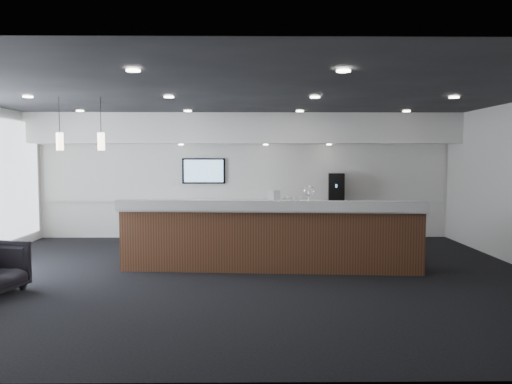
{
  "coord_description": "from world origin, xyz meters",
  "views": [
    {
      "loc": [
        0.13,
        -8.27,
        1.98
      ],
      "look_at": [
        0.24,
        1.3,
        1.32
      ],
      "focal_mm": 35.0,
      "sensor_mm": 36.0,
      "label": 1
    }
  ],
  "objects": [
    {
      "name": "ground",
      "position": [
        0.0,
        0.0,
        0.0
      ],
      "size": [
        10.0,
        10.0,
        0.0
      ],
      "primitive_type": "plane",
      "color": "black",
      "rests_on": "ground"
    },
    {
      "name": "ceiling",
      "position": [
        0.0,
        0.0,
        3.0
      ],
      "size": [
        10.0,
        8.0,
        0.02
      ],
      "primitive_type": "cube",
      "color": "black",
      "rests_on": "back_wall"
    },
    {
      "name": "back_wall",
      "position": [
        0.0,
        4.0,
        1.5
      ],
      "size": [
        10.0,
        0.02,
        3.0
      ],
      "primitive_type": "cube",
      "color": "silver",
      "rests_on": "ground"
    },
    {
      "name": "soffit_bulkhead",
      "position": [
        0.0,
        3.55,
        2.65
      ],
      "size": [
        10.0,
        0.9,
        0.7
      ],
      "primitive_type": "cube",
      "color": "white",
      "rests_on": "back_wall"
    },
    {
      "name": "alcove_panel",
      "position": [
        0.0,
        3.97,
        1.6
      ],
      "size": [
        9.8,
        0.06,
        1.4
      ],
      "primitive_type": "cube",
      "color": "white",
      "rests_on": "back_wall"
    },
    {
      "name": "back_credenza",
      "position": [
        -0.0,
        3.64,
        0.48
      ],
      "size": [
        5.06,
        0.66,
        0.95
      ],
      "color": "#9A9EA3",
      "rests_on": "ground"
    },
    {
      "name": "wall_tv",
      "position": [
        -1.0,
        3.91,
        1.65
      ],
      "size": [
        1.05,
        0.08,
        0.62
      ],
      "color": "black",
      "rests_on": "back_wall"
    },
    {
      "name": "pendant_left",
      "position": [
        -2.4,
        0.8,
        2.25
      ],
      "size": [
        0.12,
        0.12,
        0.3
      ],
      "primitive_type": "cylinder",
      "color": "#FFEBC6",
      "rests_on": "ceiling"
    },
    {
      "name": "pendant_right",
      "position": [
        -3.1,
        0.8,
        2.25
      ],
      "size": [
        0.12,
        0.12,
        0.3
      ],
      "primitive_type": "cylinder",
      "color": "#FFEBC6",
      "rests_on": "ceiling"
    },
    {
      "name": "ceiling_can_lights",
      "position": [
        0.0,
        0.0,
        2.97
      ],
      "size": [
        7.0,
        5.0,
        0.02
      ],
      "primitive_type": null,
      "color": "white",
      "rests_on": "ceiling"
    },
    {
      "name": "service_counter",
      "position": [
        0.48,
        0.45,
        0.57
      ],
      "size": [
        5.33,
        1.27,
        1.49
      ],
      "rotation": [
        0.0,
        0.0,
        -0.08
      ],
      "color": "#4C2419",
      "rests_on": "ground"
    },
    {
      "name": "coffee_machine",
      "position": [
        2.2,
        3.66,
        1.27
      ],
      "size": [
        0.41,
        0.52,
        0.65
      ],
      "rotation": [
        0.0,
        0.0,
        -0.11
      ],
      "color": "black",
      "rests_on": "back_credenza"
    },
    {
      "name": "info_sign_left",
      "position": [
        0.61,
        3.53,
        1.07
      ],
      "size": [
        0.18,
        0.07,
        0.25
      ],
      "primitive_type": "cube",
      "rotation": [
        0.0,
        0.0,
        -0.29
      ],
      "color": "white",
      "rests_on": "back_credenza"
    },
    {
      "name": "info_sign_right",
      "position": [
        0.76,
        3.56,
        1.08
      ],
      "size": [
        0.19,
        0.07,
        0.25
      ],
      "primitive_type": "cube",
      "rotation": [
        0.0,
        0.0,
        0.26
      ],
      "color": "white",
      "rests_on": "back_credenza"
    },
    {
      "name": "cup_0",
      "position": [
        1.34,
        3.55,
        0.99
      ],
      "size": [
        0.09,
        0.09,
        0.09
      ],
      "primitive_type": "imported",
      "color": "white",
      "rests_on": "back_credenza"
    },
    {
      "name": "cup_1",
      "position": [
        1.2,
        3.55,
        0.99
      ],
      "size": [
        0.13,
        0.13,
        0.09
      ],
      "primitive_type": "imported",
      "rotation": [
        0.0,
        0.0,
        0.65
      ],
      "color": "white",
      "rests_on": "back_credenza"
    },
    {
      "name": "cup_2",
      "position": [
        1.06,
        3.55,
        0.99
      ],
      "size": [
        0.12,
        0.12,
        0.09
      ],
      "primitive_type": "imported",
      "rotation": [
        0.0,
        0.0,
        1.29
      ],
      "color": "white",
      "rests_on": "back_credenza"
    },
    {
      "name": "cup_3",
      "position": [
        0.92,
        3.55,
        0.99
      ],
      "size": [
        0.12,
        0.12,
        0.09
      ],
      "primitive_type": "imported",
      "rotation": [
        0.0,
        0.0,
        1.94
      ],
      "color": "white",
      "rests_on": "back_credenza"
    },
    {
      "name": "cup_4",
      "position": [
        0.78,
        3.55,
        0.99
      ],
      "size": [
        0.13,
        0.13,
        0.09
      ],
      "primitive_type": "imported",
      "rotation": [
        0.0,
        0.0,
        2.58
      ],
      "color": "white",
      "rests_on": "back_credenza"
    },
    {
      "name": "cup_5",
      "position": [
        0.64,
        3.55,
        0.99
      ],
      "size": [
        0.1,
        0.1,
        0.09
      ],
      "primitive_type": "imported",
      "rotation": [
        0.0,
        0.0,
        3.23
      ],
      "color": "white",
      "rests_on": "back_credenza"
    },
    {
      "name": "cup_6",
      "position": [
        0.5,
        3.55,
        0.99
      ],
      "size": [
        0.13,
        0.13,
        0.09
      ],
      "primitive_type": "imported",
      "rotation": [
        0.0,
        0.0,
        3.87
      ],
      "color": "white",
      "rests_on": "back_credenza"
    }
  ]
}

